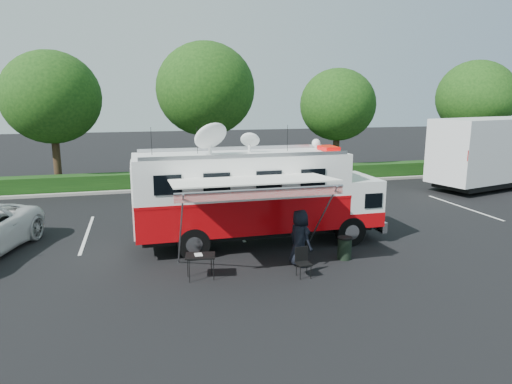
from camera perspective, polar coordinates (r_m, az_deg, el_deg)
ground_plane at (r=17.53m, az=0.42°, el=-6.42°), size 120.00×120.00×0.00m
back_border at (r=29.50m, az=-4.02°, el=10.85°), size 60.00×6.14×8.87m
stall_lines at (r=20.21m, az=-3.17°, el=-3.93°), size 24.12×5.50×0.01m
command_truck at (r=17.01m, az=0.16°, el=-0.34°), size 9.25×2.54×4.44m
awning at (r=14.11m, az=-0.35°, el=1.09°), size 5.05×2.61×3.05m
person at (r=15.40m, az=5.44°, el=-9.10°), size 0.90×1.08×1.89m
folding_table at (r=14.13m, az=-6.99°, el=-8.01°), size 0.99×0.78×0.76m
folding_chair at (r=14.37m, az=5.85°, el=-8.38°), size 0.46×0.48×0.92m
trash_bin at (r=16.08m, az=11.01°, el=-6.88°), size 0.52×0.52×0.78m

